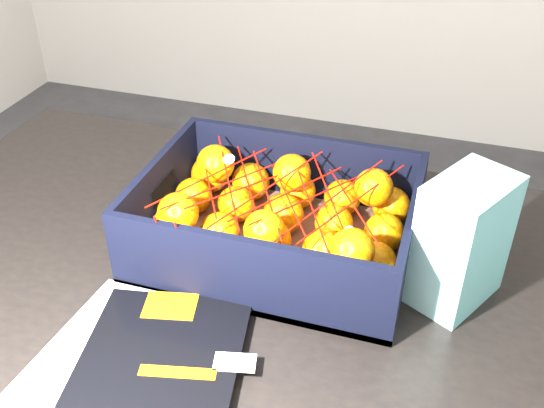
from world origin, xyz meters
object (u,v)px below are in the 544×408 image
(table, at_px, (217,308))
(produce_crate, at_px, (278,229))
(magazine_stack, at_px, (134,367))
(retail_carton, at_px, (462,241))

(table, distance_m, produce_crate, 0.18)
(magazine_stack, relative_size, retail_carton, 1.55)
(table, relative_size, retail_carton, 6.06)
(magazine_stack, distance_m, retail_carton, 0.49)
(table, relative_size, magazine_stack, 3.90)
(table, xyz_separation_m, magazine_stack, (-0.02, -0.24, 0.11))
(table, bearing_deg, retail_carton, 6.53)
(table, bearing_deg, produce_crate, 37.70)
(magazine_stack, relative_size, produce_crate, 0.73)
(produce_crate, bearing_deg, magazine_stack, -108.66)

